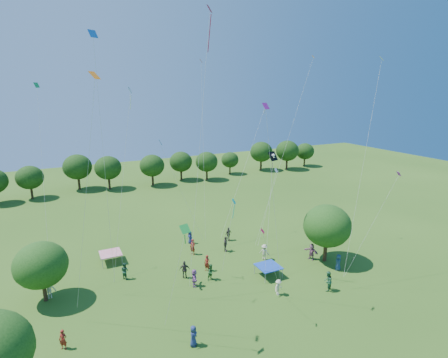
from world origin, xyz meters
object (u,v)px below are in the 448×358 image
near_tree_east (327,226)px  pirate_kite (273,159)px  tent_red_stripe (110,253)px  tent_blue (268,266)px  near_tree_north (41,265)px  red_high_kite (206,68)px

near_tree_east → pirate_kite: size_ratio=0.60×
near_tree_east → tent_red_stripe: near_tree_east is taller
tent_blue → pirate_kite: 10.91m
near_tree_north → red_high_kite: (14.33, -3.18, 16.44)m
near_tree_north → pirate_kite: pirate_kite is taller
near_tree_east → tent_blue: near_tree_east is taller
tent_blue → red_high_kite: (-5.70, 1.97, 18.87)m
near_tree_east → red_high_kite: red_high_kite is taller
pirate_kite → tent_red_stripe: bearing=156.8°
tent_red_stripe → red_high_kite: (7.99, -7.98, 18.87)m
near_tree_north → red_high_kite: 22.04m
near_tree_north → near_tree_east: 27.83m
tent_blue → red_high_kite: red_high_kite is taller
red_high_kite → tent_red_stripe: bearing=135.0°
tent_red_stripe → pirate_kite: (15.92, -6.82, 10.21)m
near_tree_east → tent_blue: 7.91m
near_tree_east → tent_red_stripe: size_ratio=2.89×
pirate_kite → red_high_kite: bearing=-171.7°
near_tree_north → pirate_kite: bearing=-5.2°
pirate_kite → red_high_kite: 11.80m
near_tree_north → pirate_kite: (22.26, -2.02, 7.77)m
near_tree_north → tent_red_stripe: bearing=37.1°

